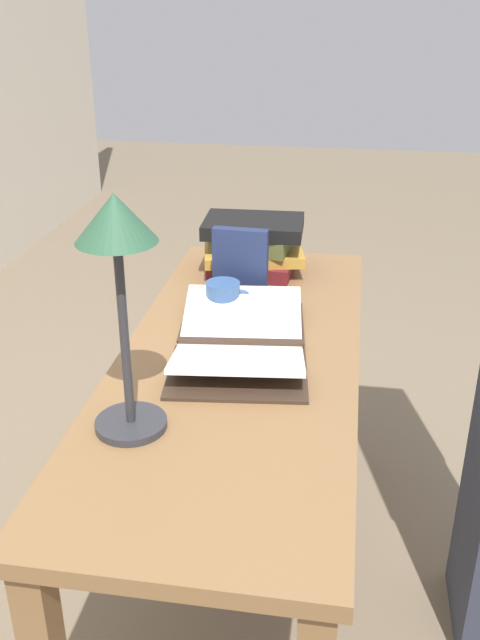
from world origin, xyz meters
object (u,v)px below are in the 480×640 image
book_standing_upright (240,264)px  coffee_mug (224,298)px  book_stack_tall (253,245)px  reading_lamp (118,256)px  open_book (240,340)px

book_standing_upright → coffee_mug: bearing=167.3°
book_stack_tall → reading_lamp: bearing=172.3°
reading_lamp → book_standing_upright: bearing=-9.6°
book_standing_upright → reading_lamp: reading_lamp is taller
open_book → coffee_mug: coffee_mug is taller
book_standing_upright → reading_lamp: 0.73m
book_standing_upright → reading_lamp: size_ratio=0.42×
open_book → book_stack_tall: (0.50, 0.04, 0.06)m
book_stack_tall → coffee_mug: (-0.31, 0.03, -0.04)m
reading_lamp → coffee_mug: size_ratio=3.97×
coffee_mug → book_stack_tall: bearing=-6.4°
book_stack_tall → coffee_mug: bearing=173.6°
coffee_mug → reading_lamp: bearing=171.5°
open_book → book_stack_tall: book_stack_tall is taller
book_stack_tall → reading_lamp: (-0.88, 0.12, 0.28)m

